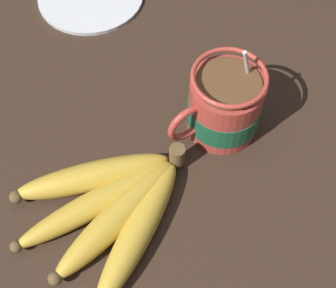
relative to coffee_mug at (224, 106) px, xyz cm
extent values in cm
cube|color=#332319|center=(2.31, -1.54, -6.07)|extent=(110.05, 110.05, 2.88)
cylinder|color=#B23D33|center=(-0.13, 0.00, -0.12)|extent=(9.25, 9.25, 9.02)
cylinder|color=#195638|center=(-0.13, 0.00, -1.02)|extent=(9.45, 9.45, 3.61)
torus|color=#B23D33|center=(5.49, 0.00, 0.53)|extent=(5.85, 0.90, 5.85)
cylinder|color=brown|center=(-0.13, 0.00, 4.49)|extent=(8.05, 8.05, 0.40)
torus|color=#B23D33|center=(-0.13, 0.00, 5.68)|extent=(9.25, 9.25, 0.60)
cylinder|color=silver|center=(-3.49, 0.00, 2.89)|extent=(3.97, 0.50, 12.17)
ellipsoid|color=silver|center=(-1.75, 0.00, -3.13)|extent=(3.00, 2.00, 0.80)
cylinder|color=brown|center=(8.29, 1.90, -2.00)|extent=(2.00, 2.00, 3.00)
ellipsoid|color=gold|center=(18.31, -1.22, -2.81)|extent=(19.21, 9.12, 3.64)
sphere|color=brown|center=(27.37, -4.04, -2.81)|extent=(1.64, 1.64, 1.64)
ellipsoid|color=gold|center=(19.55, 1.73, -3.00)|extent=(20.56, 3.55, 3.25)
sphere|color=brown|center=(29.80, 1.58, -3.00)|extent=(1.46, 1.46, 1.46)
ellipsoid|color=gold|center=(18.45, 4.73, -2.83)|extent=(19.36, 8.60, 3.60)
sphere|color=brown|center=(27.65, 7.30, -2.83)|extent=(1.62, 1.62, 1.62)
ellipsoid|color=gold|center=(17.23, 7.49, -2.85)|extent=(18.05, 13.13, 3.55)
camera|label=1|loc=(24.76, 25.58, 48.14)|focal=50.00mm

